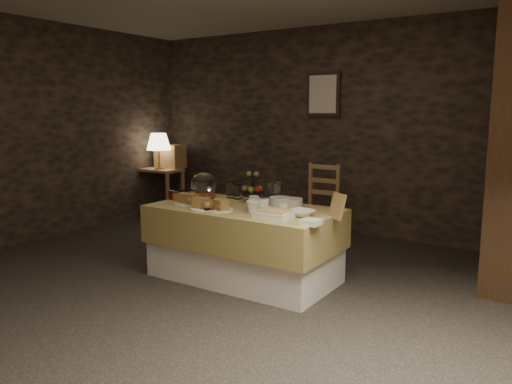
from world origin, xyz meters
The scene contains 28 objects.
ground_plane centered at (0.00, 0.00, 0.00)m, with size 5.50×5.00×0.01m, color black.
room_shell centered at (0.00, 0.00, 1.56)m, with size 5.52×5.02×2.60m.
buffet_table centered at (0.11, 0.32, 0.39)m, with size 1.71×0.91×0.68m.
console_table centered at (-2.50, 1.93, 0.58)m, with size 0.66×0.38×0.71m.
table_lamp centered at (-2.45, 1.88, 1.10)m, with size 0.34×0.34×0.51m.
wine_rack centered at (-2.45, 2.11, 0.88)m, with size 0.42×0.26×0.34m, color #9A7544.
chair centered at (0.08, 1.93, 0.41)m, with size 0.45×0.43×0.72m.
timber_column centered at (2.16, 1.14, 1.30)m, with size 0.30×0.30×2.60m, color black.
framed_picture centered at (-0.15, 2.47, 1.75)m, with size 0.45×0.04×0.55m.
plate_stack_a centered at (0.40, 0.47, 0.73)m, with size 0.19×0.19×0.10m, color white.
plate_stack_b centered at (0.48, 0.54, 0.72)m, with size 0.20×0.20×0.09m, color white.
cutlery_holder centered at (0.38, 0.23, 0.74)m, with size 0.10×0.10×0.12m, color white.
cup_a centered at (0.27, 0.27, 0.73)m, with size 0.13×0.13×0.11m, color white.
cup_b centered at (0.32, 0.15, 0.73)m, with size 0.11×0.11×0.10m, color white.
mug_c centered at (0.15, 0.42, 0.73)m, with size 0.09×0.09×0.10m, color white.
mug_d centered at (0.55, 0.26, 0.72)m, with size 0.08×0.08×0.09m, color white.
bowl centered at (0.73, 0.26, 0.71)m, with size 0.22×0.22×0.05m, color white.
cake_dome centered at (-0.56, 0.57, 0.78)m, with size 0.26×0.26×0.26m.
fruit_stand centered at (0.01, 0.61, 0.81)m, with size 0.23×0.23×0.33m.
bread_platter_left centered at (-0.41, 0.14, 0.72)m, with size 0.26×0.26×0.11m.
bread_platter_center centered at (-0.13, 0.04, 0.72)m, with size 0.26×0.26×0.11m.
bread_platter_right centered at (0.01, 0.07, 0.72)m, with size 0.26×0.26×0.11m.
jam_jars centered at (-0.66, 0.36, 0.72)m, with size 0.18×0.32×0.07m.
tart_dish centered at (0.57, 0.08, 0.71)m, with size 0.30×0.22×0.07m.
square_dish centered at (0.94, 0.02, 0.70)m, with size 0.14×0.14×0.04m, color white.
menu_frame centered at (0.99, 0.39, 0.77)m, with size 0.17×0.02×0.22m, color #9A7544.
storage_jar_a centered at (-0.29, 0.68, 0.76)m, with size 0.10×0.10×0.16m, color white.
storage_jar_b centered at (-0.19, 0.65, 0.75)m, with size 0.09×0.09×0.14m, color white.
Camera 1 is at (2.64, -3.35, 1.55)m, focal length 35.00 mm.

